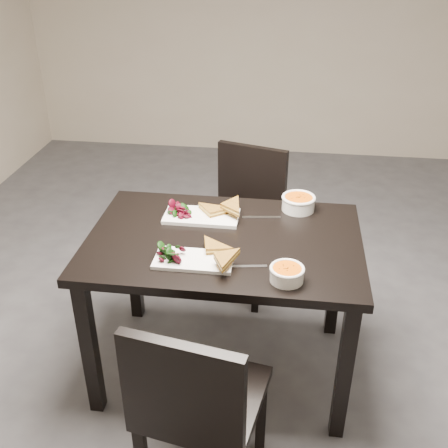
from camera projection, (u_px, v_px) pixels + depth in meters
name	position (u px, v px, depth m)	size (l,w,h in m)	color
ground	(288.00, 312.00, 3.07)	(5.00, 5.00, 0.00)	#47474C
table	(224.00, 257.00, 2.38)	(1.20, 0.80, 0.75)	black
chair_near	(196.00, 403.00, 1.87)	(0.49, 0.49, 0.85)	black
chair_far	(244.00, 211.00, 3.11)	(0.52, 0.52, 0.85)	black
plate_near	(194.00, 260.00, 2.17)	(0.32, 0.16, 0.02)	white
sandwich_near	(210.00, 252.00, 2.15)	(0.16, 0.12, 0.05)	#AC7824
salad_near	(169.00, 252.00, 2.16)	(0.10, 0.09, 0.04)	black
soup_bowl_near	(287.00, 273.00, 2.04)	(0.14, 0.14, 0.06)	white
cutlery_near	(245.00, 266.00, 2.14)	(0.18, 0.02, 0.00)	silver
plate_far	(202.00, 216.00, 2.49)	(0.35, 0.17, 0.02)	white
sandwich_far	(215.00, 212.00, 2.45)	(0.17, 0.13, 0.06)	#AC7824
salad_far	(180.00, 209.00, 2.48)	(0.11, 0.10, 0.05)	black
soup_bowl_far	(298.00, 202.00, 2.55)	(0.16, 0.16, 0.07)	white
cutlery_far	(261.00, 217.00, 2.50)	(0.18, 0.02, 0.00)	silver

